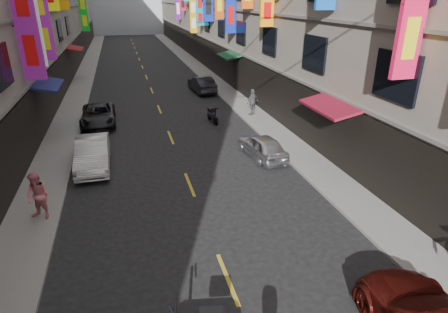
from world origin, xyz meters
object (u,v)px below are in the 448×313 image
car_right_mid (262,146)px  scooter_far_right (212,115)px  pedestrian_lfar (38,196)px  car_left_mid (93,153)px  car_left_far (98,115)px  car_right_far (202,84)px  pedestrian_rfar (253,102)px

car_right_mid → scooter_far_right: bearing=-87.0°
scooter_far_right → pedestrian_lfar: 12.79m
scooter_far_right → car_right_mid: 6.26m
car_left_mid → car_right_mid: 8.06m
car_left_mid → scooter_far_right: bearing=36.2°
car_left_mid → car_right_mid: bearing=-7.5°
car_left_mid → car_left_far: size_ratio=0.95×
car_left_far → scooter_far_right: bearing=-11.5°
scooter_far_right → car_left_far: bearing=-15.6°
car_right_far → pedestrian_lfar: size_ratio=2.34×
car_right_mid → pedestrian_lfar: pedestrian_lfar is taller
car_left_far → car_right_far: car_right_far is taller
car_left_far → car_right_far: 10.46m
scooter_far_right → car_right_mid: size_ratio=0.52×
car_left_far → car_right_far: bearing=39.7°
car_left_mid → pedestrian_lfar: pedestrian_lfar is taller
scooter_far_right → pedestrian_rfar: size_ratio=1.04×
car_left_far → car_right_far: size_ratio=1.08×
car_left_far → pedestrian_lfar: (-1.56, -10.89, 0.38)m
scooter_far_right → car_left_far: size_ratio=0.41×
car_left_far → pedestrian_lfar: bearing=-98.6°
scooter_far_right → car_left_mid: car_left_mid is taller
scooter_far_right → car_right_mid: bearing=95.1°
scooter_far_right → pedestrian_rfar: pedestrian_rfar is taller
car_left_mid → pedestrian_lfar: (-1.56, -4.34, 0.30)m
car_left_mid → car_right_far: size_ratio=1.03×
car_left_mid → car_right_far: car_left_mid is taller
car_right_mid → pedestrian_rfar: pedestrian_rfar is taller
car_right_mid → pedestrian_lfar: 10.14m
car_left_mid → pedestrian_rfar: 11.34m
car_left_far → pedestrian_rfar: (9.81, -0.88, 0.38)m
scooter_far_right → pedestrian_rfar: 2.95m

